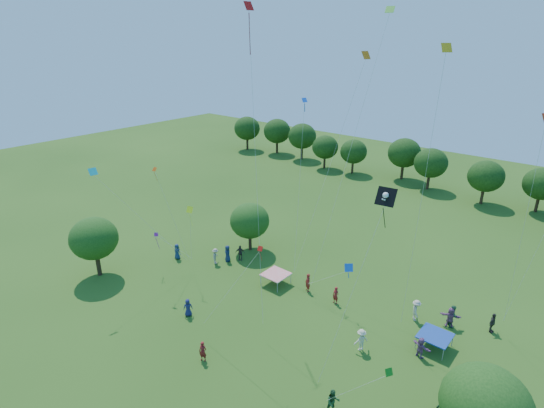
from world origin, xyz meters
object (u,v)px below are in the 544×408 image
Objects in this scene: near_tree_north at (250,221)px; pirate_kite at (383,203)px; tent_blue at (435,336)px; tent_red_stripe at (276,274)px; near_tree_west at (94,238)px; red_high_kite at (251,68)px; near_tree_east at (486,406)px.

pirate_kite reaches higher than near_tree_north.
near_tree_north is 2.41× the size of tent_blue.
near_tree_north reaches higher than tent_red_stripe.
near_tree_west is 17.40m from tent_red_stripe.
red_high_kite is (-13.55, 4.60, 6.01)m from pirate_kite.
red_high_kite is at bearing 167.03° from near_tree_east.
near_tree_west is 15.29m from near_tree_north.
near_tree_east is 0.46× the size of pirate_kite.
tent_red_stripe is 0.17× the size of pirate_kite.
tent_blue is at bearing 20.20° from near_tree_west.
pirate_kite reaches higher than near_tree_west.
tent_red_stripe is at bearing 152.63° from pirate_kite.
near_tree_west is at bearing -145.55° from tent_red_stripe.
near_tree_west is 0.46× the size of pirate_kite.
tent_blue is at bearing 76.75° from pirate_kite.
tent_red_stripe is 14.54m from tent_blue.
near_tree_east is 11.68m from pirate_kite.
pirate_kite is 15.52m from red_high_kite.
near_tree_east is (33.65, 3.03, -0.08)m from near_tree_west.
tent_blue is (-4.99, 7.52, -2.80)m from near_tree_east.
near_tree_east is at bearing -12.97° from red_high_kite.
near_tree_west is 1.12× the size of near_tree_north.
near_tree_east is (25.99, -10.20, 0.41)m from near_tree_north.
tent_blue is at bearing 3.32° from tent_red_stripe.
tent_blue is 14.53m from pirate_kite.
near_tree_east is at bearing 5.14° from near_tree_west.
tent_red_stripe is (-19.50, 6.68, -2.80)m from near_tree_east.
tent_red_stripe is (6.49, -3.51, -2.39)m from near_tree_north.
near_tree_west is at bearing -174.86° from near_tree_east.
pirate_kite reaches higher than near_tree_east.
red_high_kite is at bearing 29.94° from near_tree_west.
red_high_kite is at bearing -111.34° from tent_red_stripe.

